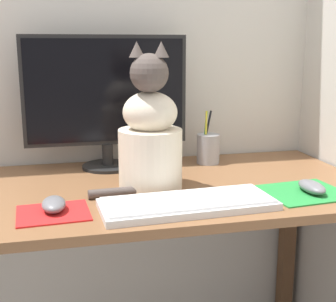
{
  "coord_description": "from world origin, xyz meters",
  "views": [
    {
      "loc": [
        -0.22,
        -1.28,
        1.15
      ],
      "look_at": [
        0.05,
        -0.11,
        0.88
      ],
      "focal_mm": 50.0,
      "sensor_mm": 36.0,
      "label": 1
    }
  ],
  "objects": [
    {
      "name": "mousepad_left",
      "position": [
        -0.25,
        -0.17,
        0.75
      ],
      "size": [
        0.18,
        0.16,
        0.0
      ],
      "rotation": [
        0.0,
        0.0,
        0.06
      ],
      "color": "red",
      "rests_on": "desk"
    },
    {
      "name": "mousepad_right",
      "position": [
        0.42,
        -0.16,
        0.75
      ],
      "size": [
        0.24,
        0.21,
        0.0
      ],
      "rotation": [
        0.0,
        0.0,
        0.1
      ],
      "color": "#238438",
      "rests_on": "desk"
    },
    {
      "name": "computer_mouse_left",
      "position": [
        -0.25,
        -0.16,
        0.77
      ],
      "size": [
        0.06,
        0.1,
        0.03
      ],
      "color": "slate",
      "rests_on": "mousepad_left"
    },
    {
      "name": "cat",
      "position": [
        0.02,
        -0.02,
        0.9
      ],
      "size": [
        0.29,
        0.22,
        0.41
      ],
      "rotation": [
        0.0,
        0.0,
        -0.29
      ],
      "color": "beige",
      "rests_on": "desk"
    },
    {
      "name": "computer_mouse_right",
      "position": [
        0.44,
        -0.17,
        0.77
      ],
      "size": [
        0.06,
        0.11,
        0.03
      ],
      "color": "slate",
      "rests_on": "mousepad_right"
    },
    {
      "name": "desk",
      "position": [
        0.0,
        0.0,
        0.64
      ],
      "size": [
        1.33,
        0.65,
        0.75
      ],
      "color": "brown",
      "rests_on": "ground_plane"
    },
    {
      "name": "monitor",
      "position": [
        -0.08,
        0.23,
        0.98
      ],
      "size": [
        0.53,
        0.17,
        0.43
      ],
      "color": "black",
      "rests_on": "desk"
    },
    {
      "name": "pen_cup",
      "position": [
        0.27,
        0.21,
        0.8
      ],
      "size": [
        0.08,
        0.08,
        0.18
      ],
      "color": "#99999E",
      "rests_on": "desk"
    },
    {
      "name": "wall_back",
      "position": [
        0.0,
        0.36,
        1.25
      ],
      "size": [
        7.0,
        0.04,
        2.5
      ],
      "color": "beige",
      "rests_on": "ground_plane"
    },
    {
      "name": "keyboard",
      "position": [
        0.08,
        -0.21,
        0.76
      ],
      "size": [
        0.45,
        0.19,
        0.02
      ],
      "rotation": [
        0.0,
        0.0,
        0.05
      ],
      "color": "silver",
      "rests_on": "desk"
    }
  ]
}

